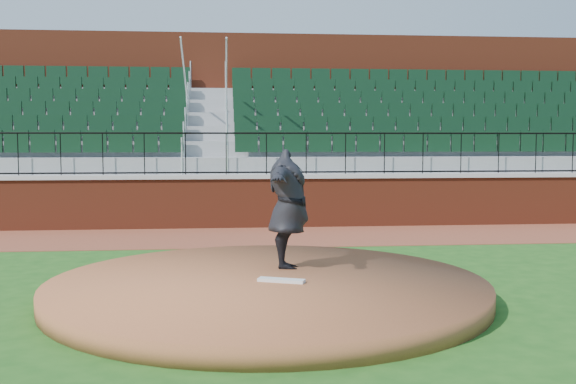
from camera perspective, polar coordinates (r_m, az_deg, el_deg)
The scene contains 10 objects.
ground at distance 9.85m, azimuth 0.84°, elevation -8.25°, with size 90.00×90.00×0.00m, color #1D4E16.
warning_track at distance 15.14m, azimuth -1.41°, elevation -3.72°, with size 34.00×3.20×0.01m, color brown.
field_wall at distance 16.66m, azimuth -1.81°, elevation -0.91°, with size 34.00×0.35×1.20m, color maroon.
wall_cap at distance 16.61m, azimuth -1.81°, elevation 1.32°, with size 34.00×0.45×0.10m, color #B7B7B7.
wall_railing at distance 16.59m, azimuth -1.82°, elevation 3.22°, with size 34.00×0.05×1.00m, color black, non-canonical shape.
seating_stands at distance 19.30m, azimuth -2.34°, elevation 4.89°, with size 34.00×5.10×4.60m, color gray, non-canonical shape.
concourse_wall at distance 22.11m, azimuth -2.75°, elevation 6.01°, with size 34.00×0.50×5.50m, color maroon.
pitchers_mound at distance 9.40m, azimuth -1.75°, elevation -8.10°, with size 5.99×5.99×0.25m, color brown.
pitching_rubber at distance 9.23m, azimuth -0.56°, elevation -7.41°, with size 0.64×0.16×0.04m, color silver.
pitcher at distance 10.07m, azimuth 0.02°, elevation -1.43°, with size 2.18×0.59×1.77m, color black.
Camera 1 is at (-1.06, -9.55, 2.18)m, focal length 42.45 mm.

